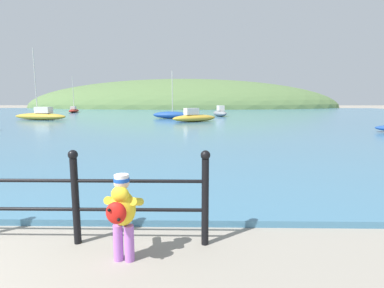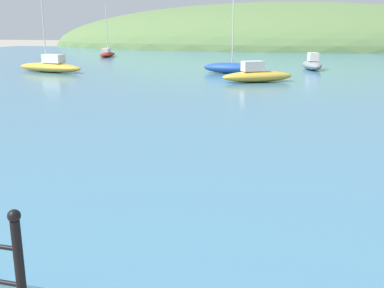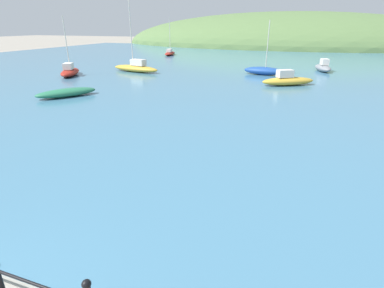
# 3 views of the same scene
# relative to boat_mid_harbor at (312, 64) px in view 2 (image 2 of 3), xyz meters

# --- Properties ---
(water) EXTENTS (80.00, 60.00, 0.10)m
(water) POSITION_rel_boat_mid_harbor_xyz_m (-5.91, 2.25, -0.42)
(water) COLOR teal
(water) RESTS_ON ground
(far_hillside) EXTENTS (73.00, 40.15, 13.35)m
(far_hillside) POSITION_rel_boat_mid_harbor_xyz_m (-5.91, 41.02, -0.47)
(far_hillside) COLOR #567542
(far_hillside) RESTS_ON ground
(boat_mid_harbor) EXTENTS (1.82, 3.35, 1.13)m
(boat_mid_harbor) POSITION_rel_boat_mid_harbor_xyz_m (0.00, 0.00, 0.00)
(boat_mid_harbor) COLOR gray
(boat_mid_harbor) RESTS_ON water
(boat_blue_hull) EXTENTS (5.09, 2.21, 6.03)m
(boat_blue_hull) POSITION_rel_boat_mid_harbor_xyz_m (-15.93, -6.16, 0.02)
(boat_blue_hull) COLOR gold
(boat_blue_hull) RESTS_ON water
(boat_twin_mast) EXTENTS (1.82, 4.25, 4.97)m
(boat_twin_mast) POSITION_rel_boat_mid_harbor_xyz_m (-19.49, 9.47, -0.07)
(boat_twin_mast) COLOR maroon
(boat_twin_mast) RESTS_ON water
(boat_red_dinghy) EXTENTS (3.49, 1.63, 4.34)m
(boat_red_dinghy) POSITION_rel_boat_mid_harbor_xyz_m (-4.87, -3.88, -0.03)
(boat_red_dinghy) COLOR #1E4793
(boat_red_dinghy) RESTS_ON water
(boat_white_sailboat) EXTENTS (3.87, 2.92, 1.07)m
(boat_white_sailboat) POSITION_rel_boat_mid_harbor_xyz_m (-2.64, -8.16, -0.02)
(boat_white_sailboat) COLOR gold
(boat_white_sailboat) RESTS_ON water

